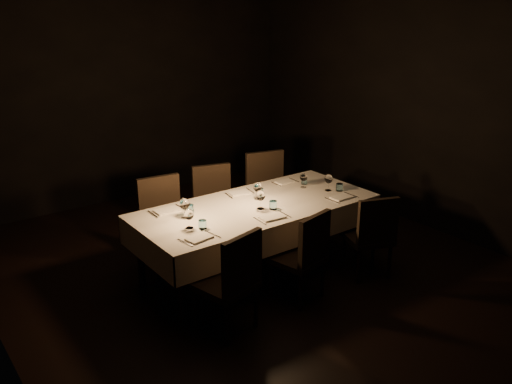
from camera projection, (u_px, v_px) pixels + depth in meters
room at (256, 134)px, 5.30m from camera, size 5.01×6.01×3.01m
dining_table at (256, 211)px, 5.58m from camera, size 2.52×1.12×0.76m
chair_near_left at (233, 278)px, 4.58m from camera, size 0.55×0.55×0.95m
place_setting_near_left at (195, 224)px, 4.89m from camera, size 0.35×0.41×0.19m
chair_near_center at (305, 252)px, 5.08m from camera, size 0.52×0.52×0.91m
place_setting_near_center at (267, 204)px, 5.35m from camera, size 0.36×0.42×0.20m
chair_near_right at (372, 233)px, 5.53m from camera, size 0.56×0.56×0.90m
place_setting_near_right at (335, 186)px, 5.87m from camera, size 0.34×0.41×0.19m
chair_far_left at (164, 218)px, 5.81m from camera, size 0.52×0.52×0.97m
place_setting_far_left at (180, 207)px, 5.26m from camera, size 0.36×0.42×0.20m
chair_far_center at (215, 202)px, 6.30m from camera, size 0.56×0.56×0.95m
place_setting_far_center at (253, 190)px, 5.76m from camera, size 0.35×0.41×0.18m
chair_far_right at (269, 191)px, 6.59m from camera, size 0.59×0.59×1.01m
place_setting_far_right at (298, 180)px, 6.12m from camera, size 0.31×0.40×0.17m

